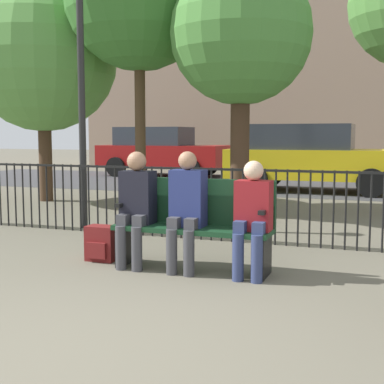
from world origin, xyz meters
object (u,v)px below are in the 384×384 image
object	(u,v)px
backpack	(102,244)
tree_2	(241,35)
seated_person_0	(136,203)
parked_car_2	(161,151)
park_bench	(195,221)
parked_car_0	(312,157)
lamp_post	(81,63)
seated_person_2	(252,213)
tree_1	(43,57)
seated_person_1	(186,205)

from	to	relation	value
backpack	tree_2	distance (m)	4.58
seated_person_0	parked_car_2	world-z (taller)	parked_car_2
park_bench	parked_car_2	xyz separation A→B (m)	(-5.31, 11.30, 0.35)
park_bench	parked_car_0	world-z (taller)	parked_car_0
lamp_post	parked_car_0	bearing A→B (deg)	68.66
seated_person_2	parked_car_0	world-z (taller)	parked_car_0
tree_1	lamp_post	bearing A→B (deg)	-45.82
parked_car_0	backpack	bearing A→B (deg)	-98.27
park_bench	parked_car_2	size ratio (longest dim) A/B	0.38
seated_person_1	backpack	xyz separation A→B (m)	(-1.03, 0.10, -0.48)
seated_person_1	parked_car_2	distance (m)	12.58
seated_person_0	tree_1	world-z (taller)	tree_1
seated_person_0	tree_2	bearing A→B (deg)	88.38
seated_person_2	tree_1	bearing A→B (deg)	141.20
seated_person_1	lamp_post	size ratio (longest dim) A/B	0.33
lamp_post	parked_car_0	world-z (taller)	lamp_post
seated_person_1	seated_person_2	distance (m)	0.67
seated_person_0	tree_2	world-z (taller)	tree_2
lamp_post	park_bench	bearing A→B (deg)	-36.06
park_bench	lamp_post	distance (m)	3.49
parked_car_0	seated_person_1	bearing A→B (deg)	-91.00
tree_1	tree_2	xyz separation A→B (m)	(4.34, -0.70, 0.05)
seated_person_0	parked_car_0	world-z (taller)	parked_car_0
parked_car_0	parked_car_2	world-z (taller)	same
park_bench	parked_car_2	world-z (taller)	parked_car_2
seated_person_2	parked_car_2	size ratio (longest dim) A/B	0.27
lamp_post	seated_person_1	bearing A→B (deg)	-38.51
seated_person_1	lamp_post	xyz separation A→B (m)	(-2.33, 1.85, 1.72)
lamp_post	parked_car_2	xyz separation A→B (m)	(-2.95, 9.57, -1.55)
tree_1	seated_person_2	bearing A→B (deg)	-38.80
tree_2	lamp_post	world-z (taller)	tree_2
seated_person_0	tree_1	size ratio (longest dim) A/B	0.27
seated_person_1	tree_2	xyz separation A→B (m)	(-0.46, 3.69, 2.31)
tree_2	backpack	bearing A→B (deg)	-99.10
tree_2	parked_car_0	size ratio (longest dim) A/B	0.99
seated_person_2	parked_car_0	xyz separation A→B (m)	(-0.53, 8.18, 0.21)
lamp_post	parked_car_2	world-z (taller)	lamp_post
backpack	park_bench	bearing A→B (deg)	1.44
park_bench	seated_person_2	xyz separation A→B (m)	(0.63, -0.13, 0.14)
seated_person_1	tree_1	distance (m)	6.89
seated_person_0	parked_car_2	distance (m)	12.36
seated_person_1	lamp_post	bearing A→B (deg)	141.49
seated_person_1	parked_car_0	world-z (taller)	parked_car_0
seated_person_0	lamp_post	world-z (taller)	lamp_post
parked_car_0	parked_car_2	size ratio (longest dim) A/B	1.00
seated_person_1	backpack	bearing A→B (deg)	174.44
tree_1	parked_car_0	world-z (taller)	tree_1
parked_car_0	tree_1	bearing A→B (deg)	-142.57
parked_car_2	seated_person_1	bearing A→B (deg)	-65.23
parked_car_0	seated_person_2	bearing A→B (deg)	-86.29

